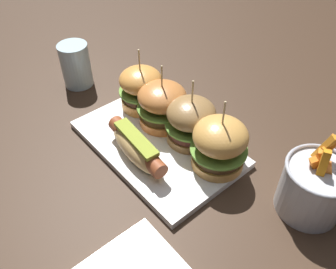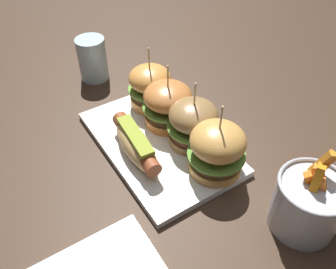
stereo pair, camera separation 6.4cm
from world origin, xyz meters
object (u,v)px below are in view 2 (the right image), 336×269
platter_main (159,142)px  slider_center_left (168,104)px  hot_dog (136,144)px  slider_far_right (217,149)px  fries_bucket (308,203)px  slider_center_right (193,123)px  water_glass (93,59)px  slider_far_left (150,86)px

platter_main → slider_center_left: bearing=130.0°
hot_dog → slider_far_right: slider_far_right is taller
fries_bucket → slider_center_right: bearing=-169.2°
fries_bucket → water_glass: 0.58m
slider_center_right → platter_main: bearing=-124.9°
slider_center_right → fries_bucket: slider_center_right is taller
hot_dog → slider_center_right: slider_center_right is taller
hot_dog → slider_center_right: (0.03, 0.11, 0.02)m
platter_main → slider_far_right: (0.12, 0.05, 0.06)m
hot_dog → water_glass: bearing=170.9°
slider_center_right → fries_bucket: 0.24m
hot_dog → slider_far_left: (-0.12, 0.10, 0.02)m
hot_dog → slider_center_right: 0.11m
fries_bucket → water_glass: (-0.57, -0.11, 0.00)m
platter_main → water_glass: bearing=-178.6°
slider_center_right → slider_far_right: size_ratio=0.96×
platter_main → slider_far_left: size_ratio=2.37×
fries_bucket → platter_main: bearing=-160.3°
slider_far_left → slider_center_left: 0.07m
slider_far_right → water_glass: 0.42m
hot_dog → slider_far_right: size_ratio=1.12×
platter_main → slider_far_left: slider_far_left is taller
slider_center_left → fries_bucket: 0.32m
slider_far_left → slider_center_right: (0.15, 0.01, -0.00)m
platter_main → water_glass: water_glass is taller
hot_dog → water_glass: 0.31m
platter_main → slider_center_right: size_ratio=2.39×
slider_far_right → platter_main: bearing=-158.9°
hot_dog → slider_far_left: size_ratio=1.17×
slider_center_left → water_glass: bearing=-168.5°
platter_main → slider_center_right: bearing=55.1°
fries_bucket → water_glass: bearing=-169.5°
slider_far_right → fries_bucket: size_ratio=1.02×
hot_dog → platter_main: bearing=99.6°
slider_center_left → fries_bucket: size_ratio=0.96×
platter_main → slider_center_left: slider_center_left is taller
slider_center_left → slider_center_right: size_ratio=0.99×
slider_center_right → water_glass: bearing=-169.6°
slider_far_left → slider_center_left: (0.07, -0.00, -0.00)m
hot_dog → slider_center_left: 0.11m
slider_center_left → water_glass: (-0.26, -0.05, -0.01)m
fries_bucket → slider_far_left: bearing=-172.2°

